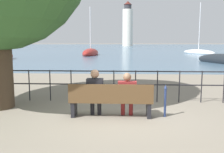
% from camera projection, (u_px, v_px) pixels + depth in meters
% --- Properties ---
extents(ground_plane, '(1000.00, 1000.00, 0.00)m').
position_uv_depth(ground_plane, '(111.00, 116.00, 6.66)').
color(ground_plane, gray).
extents(harbor_water, '(600.00, 300.00, 0.01)m').
position_uv_depth(harbor_water, '(124.00, 46.00, 164.12)').
color(harbor_water, slate).
rests_on(harbor_water, ground_plane).
extents(park_bench, '(2.19, 0.45, 0.90)m').
position_uv_depth(park_bench, '(111.00, 101.00, 6.53)').
color(park_bench, brown).
rests_on(park_bench, ground_plane).
extents(seated_person_left, '(0.43, 0.35, 1.26)m').
position_uv_depth(seated_person_left, '(95.00, 91.00, 6.60)').
color(seated_person_left, black).
rests_on(seated_person_left, ground_plane).
extents(seated_person_right, '(0.48, 0.35, 1.17)m').
position_uv_depth(seated_person_right, '(127.00, 93.00, 6.56)').
color(seated_person_right, maroon).
rests_on(seated_person_right, ground_plane).
extents(promenade_railing, '(11.50, 0.04, 1.05)m').
position_uv_depth(promenade_railing, '(114.00, 81.00, 8.25)').
color(promenade_railing, black).
rests_on(promenade_railing, ground_plane).
extents(closed_umbrella, '(0.09, 0.09, 0.86)m').
position_uv_depth(closed_umbrella, '(165.00, 99.00, 6.56)').
color(closed_umbrella, navy).
rests_on(closed_umbrella, ground_plane).
extents(sailboat_1, '(5.02, 8.38, 9.15)m').
position_uv_depth(sailboat_1, '(198.00, 52.00, 43.85)').
color(sailboat_1, white).
rests_on(sailboat_1, ground_plane).
extents(sailboat_4, '(2.51, 7.38, 7.83)m').
position_uv_depth(sailboat_4, '(91.00, 53.00, 38.80)').
color(sailboat_4, maroon).
rests_on(sailboat_4, ground_plane).
extents(harbor_lighthouse, '(5.76, 5.76, 24.93)m').
position_uv_depth(harbor_lighthouse, '(128.00, 25.00, 140.73)').
color(harbor_lighthouse, silver).
rests_on(harbor_lighthouse, ground_plane).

